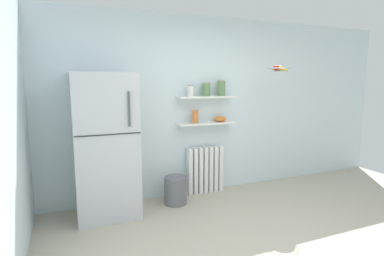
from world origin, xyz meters
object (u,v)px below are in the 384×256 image
storage_jar_0 (191,91)px  shelf_bowl (220,119)px  storage_jar_2 (221,88)px  vase (195,117)px  storage_jar_1 (206,89)px  trash_bin (175,190)px  refrigerator (105,146)px  hanging_fruit_basket (279,69)px  radiator (205,170)px

storage_jar_0 → shelf_bowl: size_ratio=0.89×
storage_jar_0 → storage_jar_2: size_ratio=0.71×
storage_jar_2 → vase: (-0.42, 0.00, -0.41)m
storage_jar_1 → trash_bin: bearing=-158.1°
storage_jar_1 → storage_jar_2: storage_jar_2 is taller
trash_bin → refrigerator: bearing=179.6°
storage_jar_1 → refrigerator: bearing=-171.5°
storage_jar_0 → hanging_fruit_basket: (1.19, -0.42, 0.30)m
vase → shelf_bowl: bearing=0.0°
radiator → hanging_fruit_basket: size_ratio=2.20×
vase → trash_bin: 1.08m
vase → radiator: bearing=9.7°
refrigerator → radiator: size_ratio=2.55×
refrigerator → storage_jar_1: (1.48, 0.22, 0.67)m
storage_jar_2 → shelf_bowl: 0.46m
refrigerator → radiator: refrigerator is taller
radiator → storage_jar_1: storage_jar_1 is taller
trash_bin → hanging_fruit_basket: (1.51, -0.19, 1.65)m
storage_jar_1 → hanging_fruit_basket: bearing=-24.0°
storage_jar_0 → trash_bin: size_ratio=0.43×
shelf_bowl → hanging_fruit_basket: hanging_fruit_basket is taller
storage_jar_1 → storage_jar_2: 0.25m
trash_bin → hanging_fruit_basket: 2.25m
refrigerator → storage_jar_2: 1.87m
storage_jar_2 → shelf_bowl: storage_jar_2 is taller
vase → shelf_bowl: size_ratio=1.02×
radiator → storage_jar_0: size_ratio=4.23×
vase → hanging_fruit_basket: 1.37m
hanging_fruit_basket → storage_jar_1: bearing=156.0°
storage_jar_0 → hanging_fruit_basket: size_ratio=0.52×
storage_jar_2 → vase: bearing=180.0°
storage_jar_0 → storage_jar_2: bearing=-0.0°
radiator → shelf_bowl: 0.80m
storage_jar_2 → refrigerator: bearing=-172.7°
trash_bin → shelf_bowl: bearing=15.9°
refrigerator → trash_bin: bearing=-0.4°
refrigerator → storage_jar_0: refrigerator is taller
radiator → storage_jar_0: storage_jar_0 is taller
storage_jar_1 → vase: 0.43m
storage_jar_0 → storage_jar_1: (0.24, -0.00, 0.02)m
refrigerator → hanging_fruit_basket: 2.61m
storage_jar_1 → storage_jar_2: size_ratio=0.86×
storage_jar_0 → hanging_fruit_basket: 1.30m
storage_jar_1 → trash_bin: size_ratio=0.53×
storage_jar_2 → storage_jar_0: bearing=180.0°
refrigerator → hanging_fruit_basket: (2.42, -0.20, 0.96)m
radiator → hanging_fruit_basket: 1.82m
radiator → storage_jar_0: bearing=-173.0°
refrigerator → trash_bin: refrigerator is taller
shelf_bowl → storage_jar_2: bearing=0.0°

